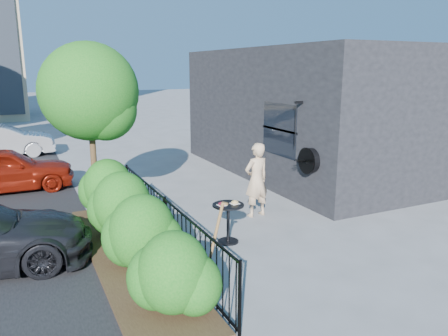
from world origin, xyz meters
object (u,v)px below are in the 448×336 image
cafe_table (228,216)px  woman (256,180)px  car_silver (2,141)px  patio_tree (93,98)px  shovel (212,250)px  car_red (3,170)px

cafe_table → woman: bearing=41.8°
woman → car_silver: woman is taller
patio_tree → shovel: bearing=-77.3°
cafe_table → woman: 1.78m
cafe_table → car_red: car_red is taller
cafe_table → car_silver: size_ratio=0.22×
cafe_table → car_red: bearing=124.3°
shovel → car_red: (-3.05, 7.51, 0.01)m
patio_tree → car_red: 4.34m
patio_tree → woman: patio_tree is taller
shovel → car_red: bearing=112.1°
woman → shovel: 3.57m
patio_tree → car_silver: patio_tree is taller
shovel → car_silver: 13.39m
shovel → patio_tree: bearing=102.7°
shovel → car_silver: size_ratio=0.37×
patio_tree → shovel: size_ratio=2.78×
shovel → woman: bearing=49.0°
patio_tree → shovel: (0.98, -4.34, -2.14)m
shovel → cafe_table: bearing=55.9°
cafe_table → patio_tree: bearing=125.6°
woman → car_red: bearing=-49.2°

